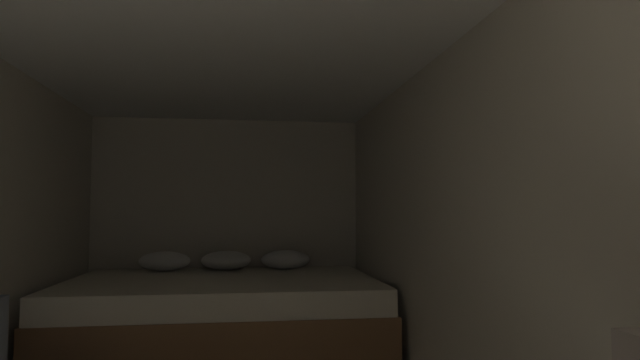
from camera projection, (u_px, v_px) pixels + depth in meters
wall_back at (227, 225)px, 5.20m from camera, size 2.67×0.05×2.09m
wall_right at (473, 237)px, 2.67m from camera, size 0.05×5.46×2.09m
ceiling_slab at (212, 16)px, 2.55m from camera, size 2.67×5.46×0.05m
bed at (223, 317)px, 4.26m from camera, size 2.45×1.71×0.81m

